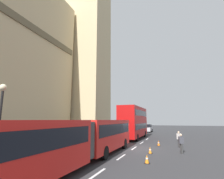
# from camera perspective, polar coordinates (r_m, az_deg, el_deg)

# --- Properties ---
(ground_plane) EXTENTS (160.00, 160.00, 0.00)m
(ground_plane) POSITION_cam_1_polar(r_m,az_deg,el_deg) (19.00, 7.17, -18.69)
(ground_plane) COLOR #333335
(lane_centre_marking) EXTENTS (25.20, 0.16, 0.01)m
(lane_centre_marking) POSITION_cam_1_polar(r_m,az_deg,el_deg) (16.92, 5.47, -19.80)
(lane_centre_marking) COLOR silver
(lane_centre_marking) RESTS_ON ground_plane
(articulated_bus) EXTENTS (18.29, 2.54, 2.90)m
(articulated_bus) POSITION_cam_1_polar(r_m,az_deg,el_deg) (12.04, -11.55, -15.30)
(articulated_bus) COLOR red
(articulated_bus) RESTS_ON ground_plane
(double_decker_bus) EXTENTS (10.53, 2.54, 4.90)m
(double_decker_bus) POSITION_cam_1_polar(r_m,az_deg,el_deg) (28.34, 7.23, -10.29)
(double_decker_bus) COLOR #B20F0F
(double_decker_bus) RESTS_ON ground_plane
(sedan_lead) EXTENTS (4.40, 1.86, 1.85)m
(sedan_lead) POSITION_cam_1_polar(r_m,az_deg,el_deg) (43.79, 11.71, -12.38)
(sedan_lead) COLOR #B7B7BC
(sedan_lead) RESTS_ON ground_plane
(traffic_cone_west) EXTENTS (0.36, 0.36, 0.58)m
(traffic_cone_west) POSITION_cam_1_polar(r_m,az_deg,el_deg) (12.86, 11.42, -21.55)
(traffic_cone_west) COLOR black
(traffic_cone_west) RESTS_ON ground_plane
(traffic_cone_middle) EXTENTS (0.36, 0.36, 0.58)m
(traffic_cone_middle) POSITION_cam_1_polar(r_m,az_deg,el_deg) (16.41, 12.43, -18.95)
(traffic_cone_middle) COLOR black
(traffic_cone_middle) RESTS_ON ground_plane
(traffic_cone_east) EXTENTS (0.36, 0.36, 0.58)m
(traffic_cone_east) POSITION_cam_1_polar(r_m,az_deg,el_deg) (21.33, 15.09, -16.70)
(traffic_cone_east) COLOR black
(traffic_cone_east) RESTS_ON ground_plane
(street_lamp) EXTENTS (0.44, 0.44, 5.27)m
(street_lamp) POSITION_cam_1_polar(r_m,az_deg,el_deg) (13.46, -33.00, -7.75)
(street_lamp) COLOR black
(street_lamp) RESTS_ON ground_plane
(pedestrian_near_cones) EXTENTS (0.38, 0.46, 1.69)m
(pedestrian_near_cones) POSITION_cam_1_polar(r_m,az_deg,el_deg) (17.04, 21.85, -16.00)
(pedestrian_near_cones) COLOR #333333
(pedestrian_near_cones) RESTS_ON ground_plane
(pedestrian_by_kerb) EXTENTS (0.44, 0.46, 1.69)m
(pedestrian_by_kerb) POSITION_cam_1_polar(r_m,az_deg,el_deg) (20.55, 21.18, -14.89)
(pedestrian_by_kerb) COLOR #333333
(pedestrian_by_kerb) RESTS_ON ground_plane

